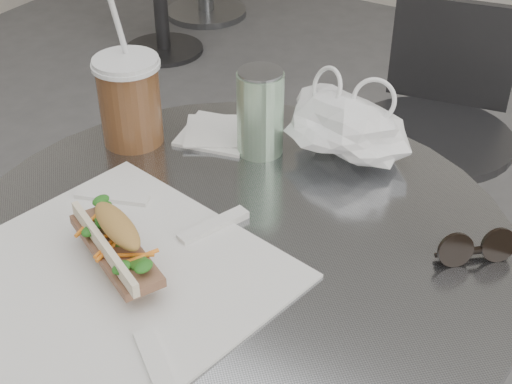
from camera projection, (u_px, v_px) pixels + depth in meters
The scene contains 9 objects.
cafe_table at pixel (237, 374), 1.11m from camera, with size 0.76×0.76×0.74m.
chair_far at pixel (427, 173), 1.81m from camera, with size 0.39×0.41×0.73m.
sandwich_paper at pixel (110, 278), 0.88m from camera, with size 0.38×0.36×0.00m, color white.
banh_mi at pixel (117, 245), 0.87m from camera, with size 0.23×0.17×0.07m.
iced_coffee at pixel (130, 99), 1.11m from camera, with size 0.11×0.11×0.31m.
sunglasses at pixel (476, 249), 0.90m from camera, with size 0.09×0.08×0.05m.
plastic_bag at pixel (343, 128), 1.09m from camera, with size 0.19×0.15×0.10m, color white, non-canonical shape.
napkin_stack at pixel (218, 132), 1.16m from camera, with size 0.14×0.14×0.01m.
drink_can at pixel (260, 112), 1.09m from camera, with size 0.07×0.07×0.14m.
Camera 1 is at (0.41, -0.42, 1.33)m, focal length 50.00 mm.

